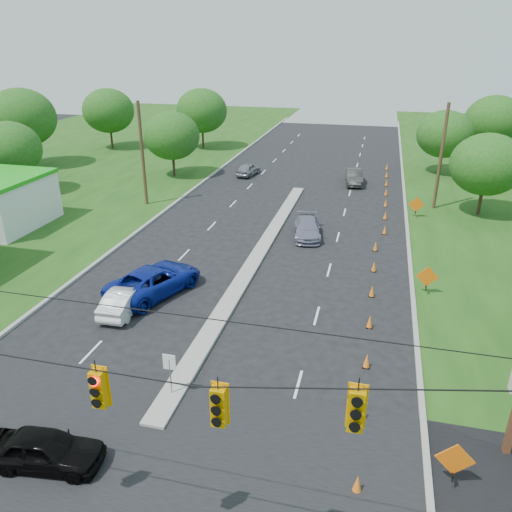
# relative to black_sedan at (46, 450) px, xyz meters

# --- Properties ---
(curb_left) EXTENTS (0.25, 110.00, 0.16)m
(curb_left) POSITION_rel_black_sedan_xyz_m (-7.33, 28.46, -0.68)
(curb_left) COLOR gray
(curb_left) RESTS_ON ground
(curb_right) EXTENTS (0.25, 110.00, 0.16)m
(curb_right) POSITION_rel_black_sedan_xyz_m (12.87, 28.46, -0.68)
(curb_right) COLOR gray
(curb_right) RESTS_ON ground
(median) EXTENTS (1.00, 34.00, 0.18)m
(median) POSITION_rel_black_sedan_xyz_m (2.77, 19.46, -0.68)
(median) COLOR gray
(median) RESTS_ON ground
(median_sign) EXTENTS (0.55, 0.06, 2.05)m
(median_sign) POSITION_rel_black_sedan_xyz_m (2.77, 4.46, 0.78)
(median_sign) COLOR gray
(median_sign) RESTS_ON ground
(signal_span) EXTENTS (25.60, 0.32, 9.00)m
(signal_span) POSITION_rel_black_sedan_xyz_m (2.72, -2.54, 4.29)
(signal_span) COLOR #422D1C
(signal_span) RESTS_ON ground
(utility_pole_far_left) EXTENTS (0.28, 0.28, 9.00)m
(utility_pole_far_left) POSITION_rel_black_sedan_xyz_m (-9.73, 28.46, 3.82)
(utility_pole_far_left) COLOR #422D1C
(utility_pole_far_left) RESTS_ON ground
(utility_pole_far_right) EXTENTS (0.28, 0.28, 9.00)m
(utility_pole_far_right) POSITION_rel_black_sedan_xyz_m (15.27, 33.46, 3.82)
(utility_pole_far_right) COLOR #422D1C
(utility_pole_far_right) RESTS_ON ground
(cone_0) EXTENTS (0.32, 0.32, 0.70)m
(cone_0) POSITION_rel_black_sedan_xyz_m (10.56, 1.46, -0.33)
(cone_0) COLOR orange
(cone_0) RESTS_ON ground
(cone_1) EXTENTS (0.32, 0.32, 0.70)m
(cone_1) POSITION_rel_black_sedan_xyz_m (10.56, 4.96, -0.33)
(cone_1) COLOR orange
(cone_1) RESTS_ON ground
(cone_2) EXTENTS (0.32, 0.32, 0.70)m
(cone_2) POSITION_rel_black_sedan_xyz_m (10.56, 8.46, -0.33)
(cone_2) COLOR orange
(cone_2) RESTS_ON ground
(cone_3) EXTENTS (0.32, 0.32, 0.70)m
(cone_3) POSITION_rel_black_sedan_xyz_m (10.56, 11.96, -0.33)
(cone_3) COLOR orange
(cone_3) RESTS_ON ground
(cone_4) EXTENTS (0.32, 0.32, 0.70)m
(cone_4) POSITION_rel_black_sedan_xyz_m (10.56, 15.46, -0.33)
(cone_4) COLOR orange
(cone_4) RESTS_ON ground
(cone_5) EXTENTS (0.32, 0.32, 0.70)m
(cone_5) POSITION_rel_black_sedan_xyz_m (10.56, 18.96, -0.33)
(cone_5) COLOR orange
(cone_5) RESTS_ON ground
(cone_6) EXTENTS (0.32, 0.32, 0.70)m
(cone_6) POSITION_rel_black_sedan_xyz_m (10.56, 22.46, -0.33)
(cone_6) COLOR orange
(cone_6) RESTS_ON ground
(cone_7) EXTENTS (0.32, 0.32, 0.70)m
(cone_7) POSITION_rel_black_sedan_xyz_m (11.16, 25.96, -0.33)
(cone_7) COLOR orange
(cone_7) RESTS_ON ground
(cone_8) EXTENTS (0.32, 0.32, 0.70)m
(cone_8) POSITION_rel_black_sedan_xyz_m (11.16, 29.46, -0.33)
(cone_8) COLOR orange
(cone_8) RESTS_ON ground
(cone_9) EXTENTS (0.32, 0.32, 0.70)m
(cone_9) POSITION_rel_black_sedan_xyz_m (11.16, 32.96, -0.33)
(cone_9) COLOR orange
(cone_9) RESTS_ON ground
(cone_10) EXTENTS (0.32, 0.32, 0.70)m
(cone_10) POSITION_rel_black_sedan_xyz_m (11.16, 36.46, -0.33)
(cone_10) COLOR orange
(cone_10) RESTS_ON ground
(cone_11) EXTENTS (0.32, 0.32, 0.70)m
(cone_11) POSITION_rel_black_sedan_xyz_m (11.16, 39.96, -0.33)
(cone_11) COLOR orange
(cone_11) RESTS_ON ground
(cone_12) EXTENTS (0.32, 0.32, 0.70)m
(cone_12) POSITION_rel_black_sedan_xyz_m (11.16, 43.46, -0.33)
(cone_12) COLOR orange
(cone_12) RESTS_ON ground
(cone_13) EXTENTS (0.32, 0.32, 0.70)m
(cone_13) POSITION_rel_black_sedan_xyz_m (11.16, 46.96, -0.33)
(cone_13) COLOR orange
(cone_13) RESTS_ON ground
(work_sign_0) EXTENTS (1.27, 0.58, 1.37)m
(work_sign_0) POSITION_rel_black_sedan_xyz_m (13.57, 2.46, 0.41)
(work_sign_0) COLOR black
(work_sign_0) RESTS_ON ground
(work_sign_1) EXTENTS (1.27, 0.58, 1.37)m
(work_sign_1) POSITION_rel_black_sedan_xyz_m (13.57, 16.46, 0.41)
(work_sign_1) COLOR black
(work_sign_1) RESTS_ON ground
(work_sign_2) EXTENTS (1.27, 0.58, 1.37)m
(work_sign_2) POSITION_rel_black_sedan_xyz_m (13.57, 30.46, 0.41)
(work_sign_2) COLOR black
(work_sign_2) RESTS_ON ground
(tree_2) EXTENTS (5.88, 5.88, 6.86)m
(tree_2) POSITION_rel_black_sedan_xyz_m (-23.23, 28.46, 3.65)
(tree_2) COLOR black
(tree_2) RESTS_ON ground
(tree_3) EXTENTS (7.56, 7.56, 8.82)m
(tree_3) POSITION_rel_black_sedan_xyz_m (-29.23, 38.46, 4.89)
(tree_3) COLOR black
(tree_3) RESTS_ON ground
(tree_4) EXTENTS (6.72, 6.72, 7.84)m
(tree_4) POSITION_rel_black_sedan_xyz_m (-25.23, 50.46, 4.27)
(tree_4) COLOR black
(tree_4) RESTS_ON ground
(tree_5) EXTENTS (5.88, 5.88, 6.86)m
(tree_5) POSITION_rel_black_sedan_xyz_m (-11.23, 38.46, 3.65)
(tree_5) COLOR black
(tree_5) RESTS_ON ground
(tree_6) EXTENTS (6.72, 6.72, 7.84)m
(tree_6) POSITION_rel_black_sedan_xyz_m (-13.23, 53.46, 4.27)
(tree_6) COLOR black
(tree_6) RESTS_ON ground
(tree_9) EXTENTS (5.88, 5.88, 6.86)m
(tree_9) POSITION_rel_black_sedan_xyz_m (18.77, 32.46, 3.65)
(tree_9) COLOR black
(tree_9) RESTS_ON ground
(tree_11) EXTENTS (6.72, 6.72, 7.84)m
(tree_11) POSITION_rel_black_sedan_xyz_m (22.77, 53.46, 4.27)
(tree_11) COLOR black
(tree_11) RESTS_ON ground
(tree_12) EXTENTS (5.88, 5.88, 6.86)m
(tree_12) POSITION_rel_black_sedan_xyz_m (16.77, 46.46, 3.65)
(tree_12) COLOR black
(tree_12) RESTS_ON ground
(black_sedan) EXTENTS (4.17, 2.07, 1.37)m
(black_sedan) POSITION_rel_black_sedan_xyz_m (0.00, 0.00, 0.00)
(black_sedan) COLOR black
(black_sedan) RESTS_ON ground
(white_sedan) EXTENTS (1.61, 4.20, 1.37)m
(white_sedan) POSITION_rel_black_sedan_xyz_m (-2.48, 10.54, -0.00)
(white_sedan) COLOR silver
(white_sedan) RESTS_ON ground
(blue_pickup) EXTENTS (4.80, 6.64, 1.68)m
(blue_pickup) POSITION_rel_black_sedan_xyz_m (-1.78, 12.81, 0.16)
(blue_pickup) COLOR navy
(blue_pickup) RESTS_ON ground
(silver_car_far) EXTENTS (2.65, 4.91, 1.35)m
(silver_car_far) POSITION_rel_black_sedan_xyz_m (5.49, 24.03, -0.01)
(silver_car_far) COLOR gray
(silver_car_far) RESTS_ON ground
(silver_car_oncoming) EXTENTS (2.16, 4.11, 1.33)m
(silver_car_oncoming) POSITION_rel_black_sedan_xyz_m (-3.54, 40.79, -0.02)
(silver_car_oncoming) COLOR gray
(silver_car_oncoming) RESTS_ON ground
(dark_car_receding) EXTENTS (2.07, 4.66, 1.49)m
(dark_car_receding) POSITION_rel_black_sedan_xyz_m (7.90, 39.92, 0.06)
(dark_car_receding) COLOR #282828
(dark_car_receding) RESTS_ON ground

